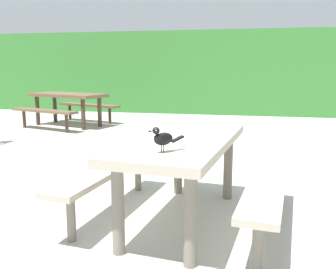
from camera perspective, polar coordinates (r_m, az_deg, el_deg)
The scene contains 5 objects.
ground_plane at distance 3.39m, azimuth -3.53°, elevation -12.83°, with size 60.00×60.00×0.00m, color #B7B5AD.
hedge_wall at distance 11.70m, azimuth 8.15°, elevation 9.32°, with size 28.00×2.28×2.34m, color #387A33.
picnic_table_foreground at distance 3.19m, azimuth 2.28°, elevation -3.78°, with size 1.87×1.90×0.74m.
bird_grackle at distance 2.59m, azimuth -0.90°, elevation -0.53°, with size 0.22×0.22×0.18m.
picnic_table_mid_left at distance 8.85m, azimuth -15.00°, elevation 4.86°, with size 2.14×2.12×0.74m.
Camera 1 is at (0.86, -3.00, 1.33)m, focal length 40.11 mm.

